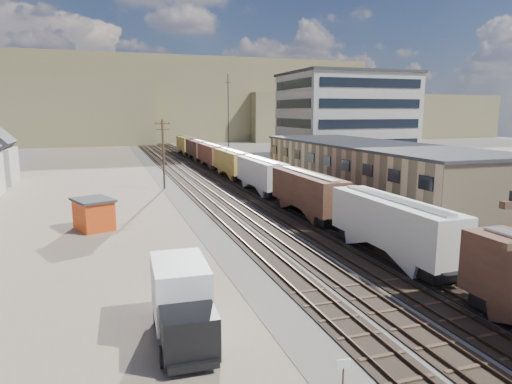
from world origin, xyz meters
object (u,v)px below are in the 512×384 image
object	(u,v)px
box_truck	(182,302)
maintenance_shed	(94,214)
freight_train	(245,167)
utility_pole_north	(163,153)
parked_car_blue	(342,167)

from	to	relation	value
box_truck	maintenance_shed	distance (m)	24.19
freight_train	utility_pole_north	xyz separation A→B (m)	(-12.30, -0.11, 2.50)
freight_train	parked_car_blue	size ratio (longest dim) A/B	21.16
parked_car_blue	box_truck	bearing A→B (deg)	173.66
freight_train	maintenance_shed	xyz separation A→B (m)	(-21.59, -21.50, -1.26)
freight_train	box_truck	distance (m)	48.36
freight_train	utility_pole_north	size ratio (longest dim) A/B	11.97
freight_train	box_truck	bearing A→B (deg)	-110.64
utility_pole_north	parked_car_blue	size ratio (longest dim) A/B	1.77
utility_pole_north	maintenance_shed	distance (m)	23.63
box_truck	maintenance_shed	xyz separation A→B (m)	(-4.55, 23.75, -0.32)
box_truck	freight_train	bearing A→B (deg)	69.36
utility_pole_north	freight_train	bearing A→B (deg)	0.51
freight_train	maintenance_shed	size ratio (longest dim) A/B	24.13
utility_pole_north	maintenance_shed	xyz separation A→B (m)	(-9.29, -21.39, -3.77)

